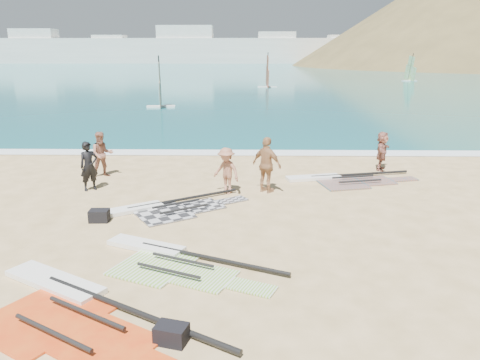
{
  "coord_description": "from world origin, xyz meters",
  "views": [
    {
      "loc": [
        0.74,
        -10.02,
        4.97
      ],
      "look_at": [
        0.5,
        4.0,
        1.0
      ],
      "focal_mm": 35.0,
      "sensor_mm": 36.0,
      "label": 1
    }
  ],
  "objects_px": {
    "rig_green": "(169,260)",
    "beachgoer_back": "(267,165)",
    "beachgoer_right": "(382,151)",
    "rig_orange": "(342,180)",
    "rig_red": "(73,309)",
    "person_wetsuit": "(89,166)",
    "beachgoer_mid": "(226,171)",
    "gear_bag_near": "(99,216)",
    "beachgoer_left": "(102,154)",
    "gear_bag_far": "(171,334)",
    "rig_grey": "(164,208)"
  },
  "relations": [
    {
      "from": "rig_green",
      "to": "beachgoer_back",
      "type": "distance_m",
      "value": 6.34
    },
    {
      "from": "beachgoer_back",
      "to": "beachgoer_right",
      "type": "bearing_deg",
      "value": -109.62
    },
    {
      "from": "rig_orange",
      "to": "beachgoer_right",
      "type": "bearing_deg",
      "value": 28.52
    },
    {
      "from": "rig_red",
      "to": "person_wetsuit",
      "type": "height_order",
      "value": "person_wetsuit"
    },
    {
      "from": "beachgoer_mid",
      "to": "beachgoer_back",
      "type": "relative_size",
      "value": 0.83
    },
    {
      "from": "rig_green",
      "to": "gear_bag_near",
      "type": "relative_size",
      "value": 8.27
    },
    {
      "from": "beachgoer_back",
      "to": "beachgoer_left",
      "type": "bearing_deg",
      "value": 19.89
    },
    {
      "from": "gear_bag_near",
      "to": "beachgoer_mid",
      "type": "relative_size",
      "value": 0.34
    },
    {
      "from": "beachgoer_mid",
      "to": "beachgoer_right",
      "type": "distance_m",
      "value": 7.24
    },
    {
      "from": "rig_green",
      "to": "rig_red",
      "type": "relative_size",
      "value": 0.86
    },
    {
      "from": "rig_red",
      "to": "beachgoer_right",
      "type": "bearing_deg",
      "value": 81.91
    },
    {
      "from": "beachgoer_left",
      "to": "beachgoer_right",
      "type": "height_order",
      "value": "beachgoer_left"
    },
    {
      "from": "rig_green",
      "to": "beachgoer_left",
      "type": "bearing_deg",
      "value": 140.72
    },
    {
      "from": "beachgoer_left",
      "to": "beachgoer_right",
      "type": "relative_size",
      "value": 1.11
    },
    {
      "from": "beachgoer_left",
      "to": "rig_orange",
      "type": "bearing_deg",
      "value": -30.01
    },
    {
      "from": "gear_bag_far",
      "to": "person_wetsuit",
      "type": "bearing_deg",
      "value": 115.81
    },
    {
      "from": "rig_grey",
      "to": "rig_orange",
      "type": "distance_m",
      "value": 7.23
    },
    {
      "from": "gear_bag_near",
      "to": "beachgoer_right",
      "type": "relative_size",
      "value": 0.35
    },
    {
      "from": "rig_green",
      "to": "rig_orange",
      "type": "height_order",
      "value": "rig_orange"
    },
    {
      "from": "rig_green",
      "to": "beachgoer_back",
      "type": "height_order",
      "value": "beachgoer_back"
    },
    {
      "from": "rig_green",
      "to": "rig_orange",
      "type": "distance_m",
      "value": 9.11
    },
    {
      "from": "rig_orange",
      "to": "rig_red",
      "type": "relative_size",
      "value": 0.96
    },
    {
      "from": "gear_bag_near",
      "to": "gear_bag_far",
      "type": "distance_m",
      "value": 6.64
    },
    {
      "from": "gear_bag_far",
      "to": "beachgoer_back",
      "type": "relative_size",
      "value": 0.28
    },
    {
      "from": "rig_orange",
      "to": "beachgoer_mid",
      "type": "height_order",
      "value": "beachgoer_mid"
    },
    {
      "from": "rig_orange",
      "to": "beachgoer_right",
      "type": "xyz_separation_m",
      "value": [
        1.97,
        1.75,
        0.77
      ]
    },
    {
      "from": "gear_bag_far",
      "to": "beachgoer_left",
      "type": "height_order",
      "value": "beachgoer_left"
    },
    {
      "from": "rig_grey",
      "to": "beachgoer_right",
      "type": "bearing_deg",
      "value": -0.14
    },
    {
      "from": "rig_red",
      "to": "beachgoer_mid",
      "type": "relative_size",
      "value": 3.29
    },
    {
      "from": "beachgoer_back",
      "to": "rig_grey",
      "type": "bearing_deg",
      "value": 67.72
    },
    {
      "from": "gear_bag_far",
      "to": "beachgoer_mid",
      "type": "relative_size",
      "value": 0.34
    },
    {
      "from": "rig_orange",
      "to": "gear_bag_near",
      "type": "height_order",
      "value": "gear_bag_near"
    },
    {
      "from": "rig_grey",
      "to": "gear_bag_far",
      "type": "xyz_separation_m",
      "value": [
        1.35,
        -6.93,
        0.12
      ]
    },
    {
      "from": "gear_bag_far",
      "to": "person_wetsuit",
      "type": "distance_m",
      "value": 10.08
    },
    {
      "from": "rig_grey",
      "to": "beachgoer_left",
      "type": "relative_size",
      "value": 2.63
    },
    {
      "from": "rig_orange",
      "to": "beachgoer_mid",
      "type": "bearing_deg",
      "value": -172.21
    },
    {
      "from": "beachgoer_mid",
      "to": "beachgoer_left",
      "type": "bearing_deg",
      "value": -166.8
    },
    {
      "from": "rig_orange",
      "to": "rig_red",
      "type": "xyz_separation_m",
      "value": [
        -7.07,
        -9.45,
        0.0
      ]
    },
    {
      "from": "rig_grey",
      "to": "beachgoer_left",
      "type": "distance_m",
      "value": 5.11
    },
    {
      "from": "gear_bag_far",
      "to": "beachgoer_mid",
      "type": "bearing_deg",
      "value": 86.3
    },
    {
      "from": "gear_bag_near",
      "to": "rig_grey",
      "type": "bearing_deg",
      "value": 31.2
    },
    {
      "from": "person_wetsuit",
      "to": "beachgoer_right",
      "type": "relative_size",
      "value": 1.09
    },
    {
      "from": "gear_bag_near",
      "to": "beachgoer_mid",
      "type": "bearing_deg",
      "value": 38.14
    },
    {
      "from": "rig_green",
      "to": "beachgoer_right",
      "type": "xyz_separation_m",
      "value": [
        7.51,
        8.99,
        0.77
      ]
    },
    {
      "from": "person_wetsuit",
      "to": "beachgoer_back",
      "type": "distance_m",
      "value": 6.37
    },
    {
      "from": "rig_green",
      "to": "beachgoer_left",
      "type": "relative_size",
      "value": 2.57
    },
    {
      "from": "rig_grey",
      "to": "gear_bag_near",
      "type": "xyz_separation_m",
      "value": [
        -1.73,
        -1.05,
        0.13
      ]
    },
    {
      "from": "rig_grey",
      "to": "rig_green",
      "type": "height_order",
      "value": "same"
    },
    {
      "from": "rig_grey",
      "to": "beachgoer_back",
      "type": "xyz_separation_m",
      "value": [
        3.34,
        1.99,
        0.95
      ]
    },
    {
      "from": "rig_green",
      "to": "rig_red",
      "type": "bearing_deg",
      "value": -100.58
    }
  ]
}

